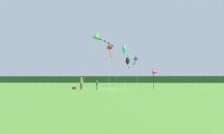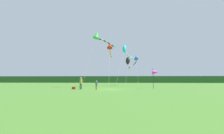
{
  "view_description": "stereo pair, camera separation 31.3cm",
  "coord_description": "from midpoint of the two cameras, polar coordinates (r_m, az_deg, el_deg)",
  "views": [
    {
      "loc": [
        2.0,
        -24.21,
        1.4
      ],
      "look_at": [
        0.0,
        6.0,
        3.62
      ],
      "focal_mm": 27.01,
      "sensor_mm": 36.0,
      "label": 1
    },
    {
      "loc": [
        2.31,
        -24.19,
        1.4
      ],
      "look_at": [
        0.0,
        6.0,
        3.62
      ],
      "focal_mm": 27.01,
      "sensor_mm": 36.0,
      "label": 2
    }
  ],
  "objects": [
    {
      "name": "person_child",
      "position": [
        23.06,
        -5.49,
        -5.95
      ],
      "size": [
        0.27,
        0.27,
        1.23
      ],
      "color": "olive",
      "rests_on": "ground"
    },
    {
      "name": "kite_black",
      "position": [
        35.56,
        5.1,
        1.81
      ],
      "size": [
        1.11,
        7.07,
        6.17
      ],
      "color": "#B2B2B2",
      "rests_on": "ground"
    },
    {
      "name": "kite_blue",
      "position": [
        40.72,
        7.75,
        3.04
      ],
      "size": [
        0.98,
        10.0,
        7.43
      ],
      "color": "#B2B2B2",
      "rests_on": "ground"
    },
    {
      "name": "ground_plane",
      "position": [
        24.34,
        -1.31,
        -7.49
      ],
      "size": [
        120.0,
        120.0,
        0.0
      ],
      "primitive_type": "plane",
      "color": "#4C842D"
    },
    {
      "name": "banner_flag_pole",
      "position": [
        25.95,
        14.21,
        -1.7
      ],
      "size": [
        0.9,
        0.7,
        3.04
      ],
      "color": "black",
      "rests_on": "ground"
    },
    {
      "name": "distant_treeline",
      "position": [
        69.24,
        2.01,
        -4.23
      ],
      "size": [
        108.0,
        2.15,
        2.7
      ],
      "primitive_type": "cube",
      "color": "#234C23",
      "rests_on": "ground"
    },
    {
      "name": "kite_cyan",
      "position": [
        35.82,
        4.18,
        5.77
      ],
      "size": [
        4.23,
        8.51,
        8.74
      ],
      "color": "#B2B2B2",
      "rests_on": "ground"
    },
    {
      "name": "kite_red",
      "position": [
        32.34,
        -1.04,
        6.86
      ],
      "size": [
        1.11,
        9.56,
        8.52
      ],
      "color": "#B2B2B2",
      "rests_on": "ground"
    },
    {
      "name": "cooler_box",
      "position": [
        24.3,
        -13.09,
        -6.98
      ],
      "size": [
        0.43,
        0.3,
        0.35
      ],
      "primitive_type": "cube",
      "color": "red",
      "rests_on": "ground"
    },
    {
      "name": "kite_green",
      "position": [
        30.25,
        -5.11,
        10.47
      ],
      "size": [
        5.13,
        5.81,
        9.93
      ],
      "color": "#B2B2B2",
      "rests_on": "ground"
    },
    {
      "name": "person_adult",
      "position": [
        24.04,
        -10.7,
        -5.21
      ],
      "size": [
        0.37,
        0.37,
        1.69
      ],
      "color": "#3F724C",
      "rests_on": "ground"
    }
  ]
}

